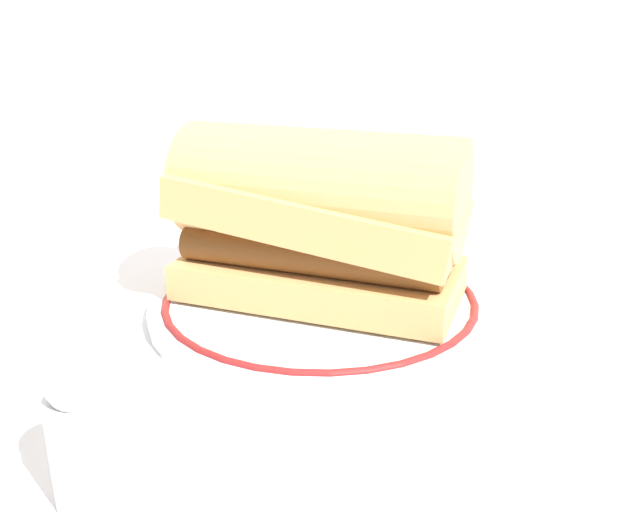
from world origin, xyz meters
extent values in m
plane|color=white|center=(0.00, 0.00, 0.00)|extent=(1.50, 1.50, 0.00)
cylinder|color=white|center=(-0.01, -0.02, 0.01)|extent=(0.25, 0.25, 0.01)
torus|color=maroon|center=(-0.01, -0.02, 0.01)|extent=(0.23, 0.23, 0.01)
cube|color=tan|center=(-0.01, -0.02, 0.03)|extent=(0.22, 0.14, 0.03)
cylinder|color=brown|center=(-0.02, -0.04, 0.05)|extent=(0.19, 0.06, 0.03)
cylinder|color=brown|center=(-0.01, -0.02, 0.05)|extent=(0.19, 0.06, 0.03)
cylinder|color=brown|center=(-0.01, 0.01, 0.05)|extent=(0.19, 0.06, 0.03)
cube|color=tan|center=(-0.01, -0.02, 0.08)|extent=(0.22, 0.14, 0.05)
cylinder|color=tan|center=(-0.01, -0.02, 0.10)|extent=(0.22, 0.12, 0.08)
cylinder|color=silver|center=(-0.11, 0.17, 0.05)|extent=(0.07, 0.07, 0.10)
cylinder|color=gold|center=(-0.11, 0.17, 0.03)|extent=(0.06, 0.06, 0.06)
cylinder|color=white|center=(-0.09, -0.24, 0.03)|extent=(0.04, 0.04, 0.06)
sphere|color=silver|center=(-0.09, -0.24, 0.06)|extent=(0.03, 0.03, 0.03)
camera|label=1|loc=(0.05, -0.48, 0.22)|focal=38.30mm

